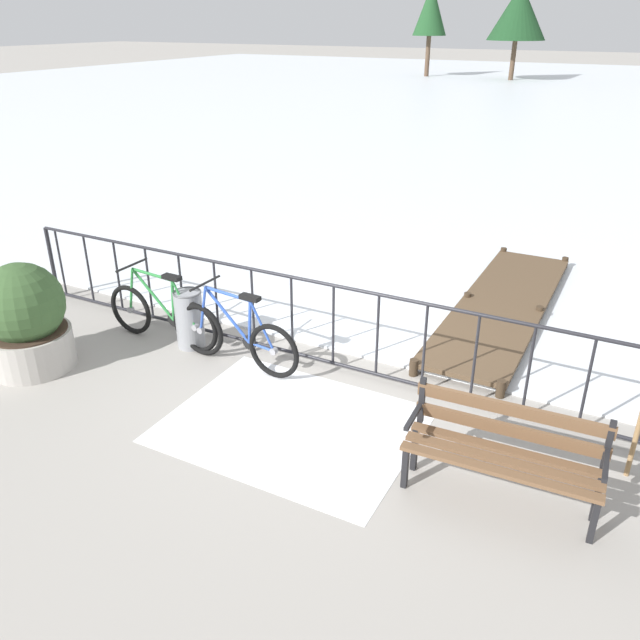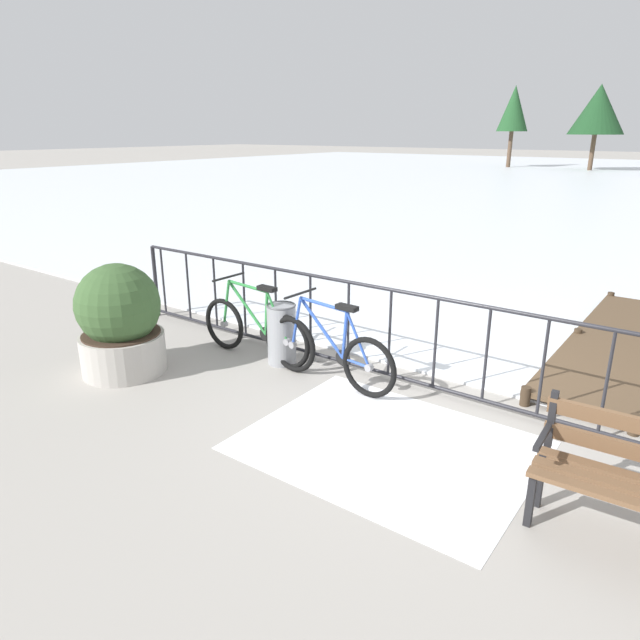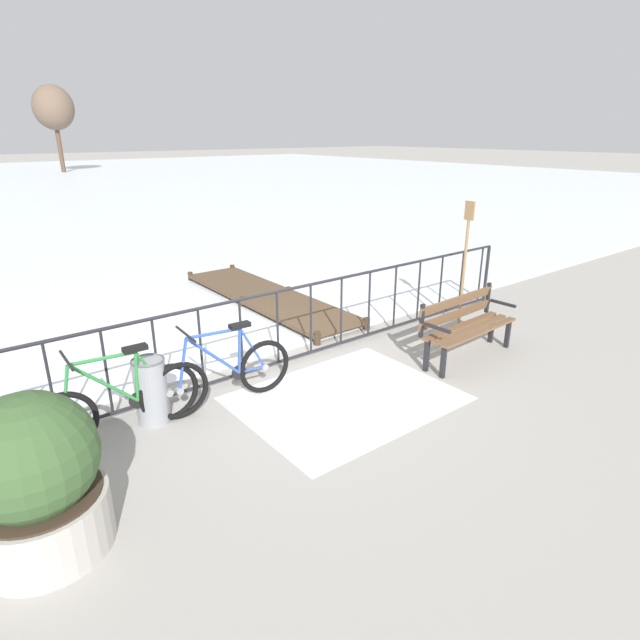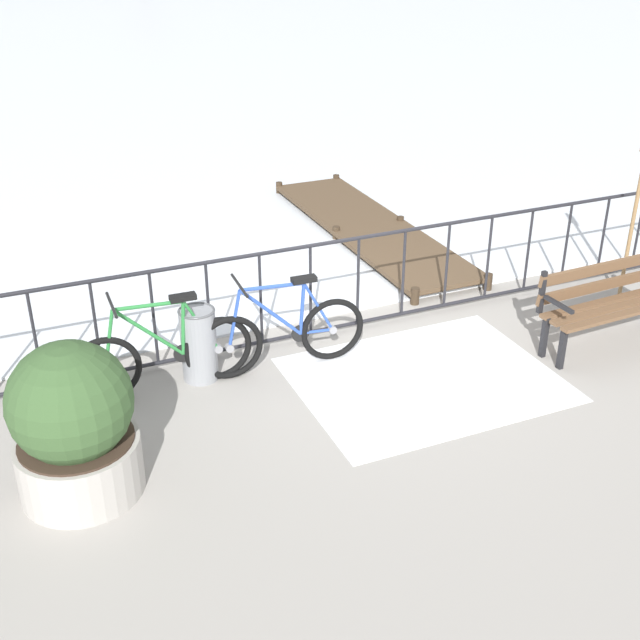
# 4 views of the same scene
# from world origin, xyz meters

# --- Properties ---
(ground_plane) EXTENTS (160.00, 160.00, 0.00)m
(ground_plane) POSITION_xyz_m (0.00, 0.00, 0.00)
(ground_plane) COLOR #9E9991
(frozen_pond) EXTENTS (80.00, 56.00, 0.03)m
(frozen_pond) POSITION_xyz_m (0.00, 28.40, 0.01)
(frozen_pond) COLOR silver
(frozen_pond) RESTS_ON ground
(snow_patch) EXTENTS (2.45, 1.92, 0.01)m
(snow_patch) POSITION_xyz_m (0.15, -1.20, 0.00)
(snow_patch) COLOR white
(snow_patch) RESTS_ON ground
(railing_fence) EXTENTS (9.06, 0.06, 1.07)m
(railing_fence) POSITION_xyz_m (0.00, 0.00, 0.56)
(railing_fence) COLOR #232328
(railing_fence) RESTS_ON ground
(bicycle_near_railing) EXTENTS (1.71, 0.52, 0.97)m
(bicycle_near_railing) POSITION_xyz_m (-1.03, -0.45, 0.37)
(bicycle_near_railing) COLOR black
(bicycle_near_railing) RESTS_ON ground
(bicycle_second) EXTENTS (1.71, 0.52, 0.97)m
(bicycle_second) POSITION_xyz_m (-2.18, -0.38, 0.37)
(bicycle_second) COLOR black
(bicycle_second) RESTS_ON ground
(park_bench) EXTENTS (1.62, 0.55, 0.89)m
(park_bench) POSITION_xyz_m (2.22, -1.27, 0.51)
(park_bench) COLOR brown
(park_bench) RESTS_ON ground
(planter_with_shrub) EXTENTS (0.95, 0.95, 1.27)m
(planter_with_shrub) POSITION_xyz_m (-3.13, -1.57, 0.61)
(planter_with_shrub) COLOR #ADA8A0
(planter_with_shrub) RESTS_ON ground
(trash_bin) EXTENTS (0.35, 0.35, 0.73)m
(trash_bin) POSITION_xyz_m (-1.82, -0.30, 0.37)
(trash_bin) COLOR gray
(trash_bin) RESTS_ON ground
(oar_upright) EXTENTS (0.04, 0.16, 1.98)m
(oar_upright) POSITION_xyz_m (3.18, -0.47, 1.14)
(oar_upright) COLOR #937047
(oar_upright) RESTS_ON ground
(wooden_dock) EXTENTS (1.10, 4.44, 0.20)m
(wooden_dock) POSITION_xyz_m (1.37, 2.47, 0.12)
(wooden_dock) COLOR brown
(wooden_dock) RESTS_ON ground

